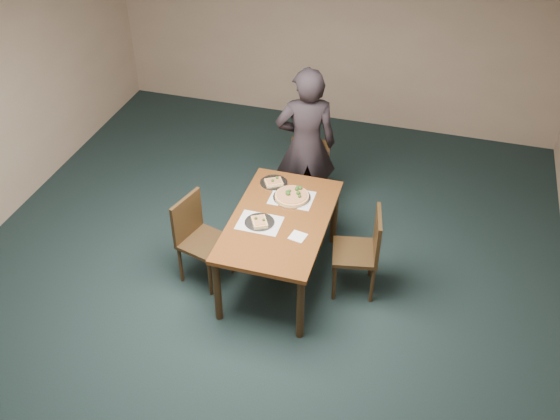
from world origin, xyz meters
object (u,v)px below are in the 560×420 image
(dining_table, at_px, (280,226))
(diner, at_px, (306,145))
(chair_left, at_px, (198,235))
(slice_plate_far, at_px, (274,182))
(chair_far, at_px, (308,175))
(slice_plate_near, at_px, (260,222))
(pizza_pan, at_px, (292,196))
(chair_right, at_px, (364,248))

(dining_table, xyz_separation_m, diner, (-0.04, 1.10, 0.23))
(dining_table, bearing_deg, diner, 91.95)
(chair_left, relative_size, slice_plate_far, 3.25)
(chair_far, xyz_separation_m, slice_plate_near, (-0.16, -1.21, 0.25))
(chair_far, relative_size, slice_plate_far, 3.25)
(pizza_pan, bearing_deg, chair_far, 91.74)
(diner, relative_size, pizza_pan, 4.81)
(dining_table, height_order, chair_right, chair_right)
(dining_table, xyz_separation_m, chair_far, (-0.00, 1.10, -0.14))
(pizza_pan, bearing_deg, chair_right, -19.05)
(pizza_pan, bearing_deg, slice_plate_near, -111.80)
(slice_plate_near, bearing_deg, dining_table, 35.94)
(chair_far, xyz_separation_m, chair_left, (-0.78, -1.28, 0.00))
(slice_plate_far, bearing_deg, pizza_pan, -37.36)
(diner, bearing_deg, pizza_pan, 75.88)
(diner, bearing_deg, chair_right, 110.62)
(chair_left, distance_m, chair_right, 1.60)
(slice_plate_near, bearing_deg, pizza_pan, 68.20)
(slice_plate_near, relative_size, slice_plate_far, 1.00)
(chair_far, distance_m, slice_plate_far, 0.65)
(chair_right, xyz_separation_m, diner, (-0.84, 1.03, 0.37))
(pizza_pan, distance_m, slice_plate_far, 0.31)
(dining_table, bearing_deg, pizza_pan, 86.39)
(slice_plate_far, bearing_deg, chair_left, -127.83)
(slice_plate_near, bearing_deg, chair_right, 11.43)
(diner, relative_size, slice_plate_near, 6.34)
(chair_right, relative_size, diner, 0.51)
(pizza_pan, distance_m, slice_plate_near, 0.50)
(chair_left, xyz_separation_m, slice_plate_near, (0.61, 0.07, 0.25))
(chair_far, xyz_separation_m, pizza_pan, (0.02, -0.75, 0.26))
(chair_far, xyz_separation_m, chair_right, (0.80, -1.02, 0.00))
(chair_right, relative_size, slice_plate_far, 3.25)
(chair_left, relative_size, slice_plate_near, 3.25)
(slice_plate_far, bearing_deg, chair_far, 68.71)
(chair_right, distance_m, slice_plate_near, 1.01)
(diner, bearing_deg, chair_left, 41.54)
(chair_left, height_order, slice_plate_near, chair_left)
(dining_table, height_order, slice_plate_near, slice_plate_near)
(chair_right, distance_m, pizza_pan, 0.86)
(dining_table, relative_size, slice_plate_far, 5.36)
(chair_right, height_order, slice_plate_near, chair_right)
(chair_right, bearing_deg, pizza_pan, -120.20)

